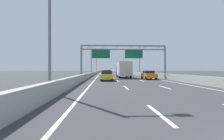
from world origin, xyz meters
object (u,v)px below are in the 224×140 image
streetlamp_left_near (53,17)px  streetlamp_left_far (97,63)px  box_truck (124,69)px  white_car (105,73)px  yellow_car (107,76)px  orange_car (149,75)px  streetlamp_right_far (123,63)px  green_car (109,71)px  sign_gantry (122,53)px  streetlamp_left_mid (92,58)px  streetlamp_right_mid (139,58)px

streetlamp_left_near → streetlamp_left_far: (0.00, 81.00, 0.00)m
streetlamp_left_far → box_truck: bearing=-82.7°
white_car → yellow_car: bearing=-90.0°
white_car → orange_car: 18.14m
streetlamp_right_far → streetlamp_left_near: bearing=-100.4°
streetlamp_left_far → white_car: (4.10, -48.64, -4.63)m
green_car → yellow_car: (-3.34, -80.64, -0.02)m
sign_gantry → box_truck: bearing=74.5°
streetlamp_right_far → white_car: 50.04m
streetlamp_left_near → streetlamp_left_far: size_ratio=1.00×
streetlamp_right_far → white_car: bearing=-102.6°
streetlamp_left_near → streetlamp_right_far: 82.36m
streetlamp_left_mid → streetlamp_left_far: bearing=90.0°
green_car → orange_car: (3.87, -77.69, -0.01)m
sign_gantry → streetlamp_left_mid: streetlamp_left_mid is taller
white_car → orange_car: white_car is taller
orange_car → box_truck: (-3.62, 5.31, 0.95)m
sign_gantry → streetlamp_right_far: size_ratio=1.72×
streetlamp_left_near → yellow_car: size_ratio=2.26×
yellow_car → streetlamp_right_mid: bearing=68.7°
streetlamp_left_mid → box_truck: bearing=-68.5°
streetlamp_left_mid → yellow_car: streetlamp_left_mid is taller
green_car → yellow_car: yellow_car is taller
white_car → yellow_car: white_car is taller
streetlamp_left_mid → box_truck: 21.26m
streetlamp_right_mid → streetlamp_right_far: (0.00, 40.50, 0.00)m
streetlamp_left_mid → sign_gantry: bearing=-71.3°
streetlamp_left_near → white_car: bearing=82.8°
streetlamp_left_mid → streetlamp_right_mid: same height
green_car → yellow_car: 80.71m
streetlamp_left_near → streetlamp_left_mid: size_ratio=1.00×
streetlamp_left_near → streetlamp_right_far: same height
streetlamp_left_near → streetlamp_left_far: 81.00m
white_car → box_truck: (3.57, -11.35, 0.94)m
streetlamp_left_near → white_car: size_ratio=2.18×
sign_gantry → streetlamp_left_mid: size_ratio=1.72×
streetlamp_left_far → box_truck: (7.68, -59.98, -3.69)m
streetlamp_left_far → orange_car: streetlamp_left_far is taller
streetlamp_left_mid → streetlamp_right_mid: (14.93, 0.00, 0.00)m
streetlamp_left_far → yellow_car: streetlamp_left_far is taller
box_truck → green_car: bearing=90.2°
streetlamp_left_near → green_car: bearing=85.5°
streetlamp_left_far → yellow_car: (4.09, -68.24, -4.65)m
green_car → yellow_car: size_ratio=1.09×
streetlamp_left_mid → streetlamp_right_far: same height
orange_car → box_truck: box_truck is taller
streetlamp_right_mid → box_truck: bearing=-110.4°
sign_gantry → streetlamp_left_mid: (-7.19, 21.23, 0.58)m
sign_gantry → streetlamp_left_near: bearing=-110.5°
sign_gantry → streetlamp_right_far: (7.74, 61.73, 0.58)m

